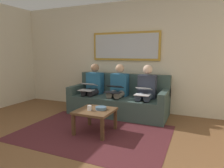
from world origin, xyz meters
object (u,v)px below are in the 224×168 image
at_px(couch, 119,100).
at_px(person_left, 146,90).
at_px(bowl, 101,108).
at_px(framed_mirror, 125,46).
at_px(person_right, 93,86).
at_px(person_middle, 118,88).
at_px(laptop_silver, 88,87).
at_px(laptop_black, 114,89).
at_px(cup, 90,108).
at_px(laptop_white, 143,91).
at_px(coffee_table, 95,113).

bearing_deg(couch, person_left, 173.87).
bearing_deg(bowl, framed_mirror, -85.94).
bearing_deg(person_right, couch, -173.87).
distance_m(bowl, person_middle, 1.11).
height_order(couch, laptop_silver, couch).
distance_m(bowl, laptop_black, 0.88).
bearing_deg(laptop_black, couch, -90.00).
distance_m(person_middle, laptop_black, 0.24).
bearing_deg(cup, laptop_silver, -58.85).
height_order(cup, bowl, cup).
bearing_deg(person_left, person_right, 0.00).
bearing_deg(laptop_white, cup, 54.91).
distance_m(framed_mirror, person_left, 1.23).
distance_m(cup, laptop_white, 1.21).
xyz_separation_m(couch, coffee_table, (-0.02, 1.22, 0.04)).
xyz_separation_m(coffee_table, laptop_black, (0.02, -0.91, 0.28)).
xyz_separation_m(cup, laptop_white, (-0.69, -0.98, 0.17)).
height_order(laptop_white, person_middle, person_middle).
bearing_deg(bowl, laptop_white, -121.94).
bearing_deg(framed_mirror, couch, 90.00).
distance_m(person_left, person_middle, 0.64).
xyz_separation_m(cup, laptop_silver, (0.59, -0.98, 0.17)).
distance_m(framed_mirror, bowl, 1.91).
distance_m(couch, laptop_silver, 0.78).
height_order(bowl, laptop_silver, laptop_silver).
height_order(couch, person_right, person_right).
bearing_deg(laptop_silver, person_left, -169.41).
bearing_deg(person_left, laptop_silver, 10.59).
bearing_deg(coffee_table, bowl, -148.08).
bearing_deg(laptop_white, couch, -26.08).
relative_size(cup, bowl, 0.46).
bearing_deg(person_right, bowl, 124.43).
relative_size(person_middle, laptop_black, 3.33).
distance_m(couch, person_left, 0.71).
relative_size(laptop_white, person_middle, 0.29).
bearing_deg(person_right, laptop_white, 169.18).
relative_size(framed_mirror, cup, 18.60).
relative_size(framed_mirror, person_middle, 1.47).
relative_size(person_right, laptop_silver, 3.16).
bearing_deg(cup, person_middle, -92.17).
bearing_deg(bowl, person_right, -55.57).
height_order(cup, laptop_black, laptop_black).
distance_m(laptop_white, person_middle, 0.69).
bearing_deg(person_left, person_middle, 0.00).
bearing_deg(bowl, cup, 39.05).
xyz_separation_m(person_left, person_middle, (0.64, 0.00, 0.00)).
height_order(person_middle, person_right, same).
bearing_deg(laptop_silver, bowl, 131.26).
height_order(coffee_table, bowl, bowl).
distance_m(framed_mirror, laptop_white, 1.33).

